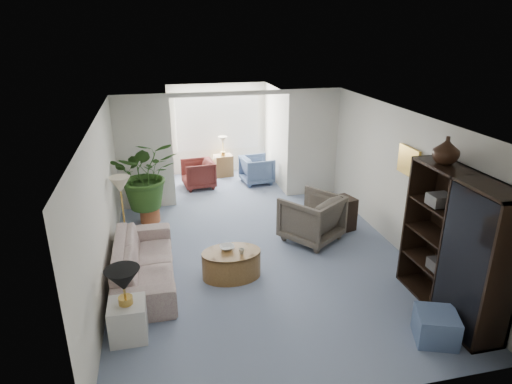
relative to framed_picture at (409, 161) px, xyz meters
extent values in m
plane|color=gray|center=(-2.46, 0.10, -1.70)|extent=(6.00, 6.00, 0.00)
plane|color=gray|center=(-2.46, 4.20, -1.70)|extent=(2.60, 2.60, 0.00)
cube|color=silver|center=(-4.36, 3.10, -0.45)|extent=(1.20, 0.12, 2.50)
cube|color=silver|center=(-0.56, 3.10, -0.45)|extent=(1.20, 0.12, 2.50)
cube|color=silver|center=(-2.46, 3.10, 0.75)|extent=(2.60, 0.12, 0.10)
cube|color=white|center=(-2.46, 5.28, -0.30)|extent=(2.20, 0.02, 1.50)
cube|color=white|center=(-2.46, 5.25, -0.30)|extent=(2.20, 0.02, 1.50)
cube|color=beige|center=(0.00, 0.00, 0.00)|extent=(0.04, 0.50, 0.40)
imported|color=#B9B09C|center=(-4.42, 0.04, -1.37)|extent=(0.90, 2.29, 0.67)
cube|color=silver|center=(-4.62, -1.31, -1.44)|extent=(0.47, 0.47, 0.51)
cone|color=black|center=(-4.62, -1.31, -0.84)|extent=(0.44, 0.44, 0.30)
cone|color=beige|center=(-4.75, 1.18, -0.45)|extent=(0.36, 0.36, 0.28)
cylinder|color=brown|center=(-3.06, -0.14, -1.47)|extent=(1.01, 1.01, 0.45)
imported|color=white|center=(-3.11, -0.04, -1.22)|extent=(0.25, 0.25, 0.06)
imported|color=beige|center=(-2.91, -0.24, -1.21)|extent=(0.10, 0.10, 0.08)
imported|color=#5F574B|center=(-1.37, 0.81, -1.25)|extent=(1.34, 1.35, 0.89)
cube|color=black|center=(-0.67, 1.11, -1.37)|extent=(0.64, 0.57, 0.65)
cube|color=black|center=(-0.23, -1.69, -0.68)|extent=(0.49, 1.83, 2.04)
imported|color=#311C10|center=(-0.23, -1.19, 0.53)|extent=(0.36, 0.36, 0.38)
cube|color=slate|center=(-0.76, -2.25, -1.50)|extent=(0.64, 0.64, 0.40)
cylinder|color=#AA5831|center=(-4.33, 2.33, -1.54)|extent=(0.40, 0.40, 0.32)
imported|color=#2B511B|center=(-4.33, 2.33, -0.66)|extent=(1.29, 1.12, 1.44)
imported|color=slate|center=(-1.64, 4.16, -1.35)|extent=(0.84, 0.82, 0.69)
imported|color=#5D231F|center=(-3.14, 4.16, -1.35)|extent=(0.84, 0.82, 0.69)
cube|color=brown|center=(-2.39, 4.91, -1.42)|extent=(0.51, 0.41, 0.57)
cube|color=#282523|center=(-0.28, -2.13, -1.06)|extent=(0.30, 0.26, 0.16)
cube|color=#514F4C|center=(-0.28, -1.29, -0.16)|extent=(0.30, 0.26, 0.16)
cube|color=#464440|center=(-0.28, -1.83, -0.61)|extent=(0.30, 0.26, 0.16)
cube|color=#2F2924|center=(-0.28, -2.10, -0.16)|extent=(0.30, 0.26, 0.16)
cube|color=#393634|center=(-0.28, -1.53, -1.06)|extent=(0.30, 0.26, 0.16)
camera|label=1|loc=(-4.06, -6.27, 2.14)|focal=30.91mm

